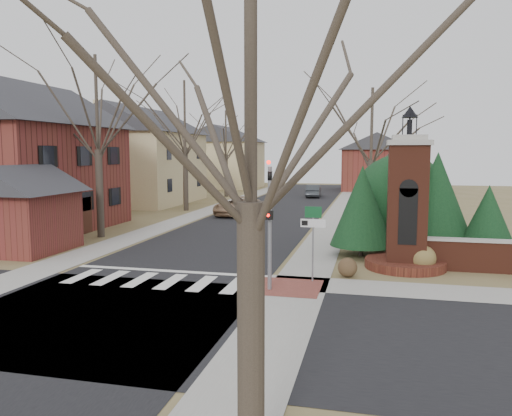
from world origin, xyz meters
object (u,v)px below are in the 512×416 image
(traffic_signal_pole, at_px, (270,215))
(sign_post, at_px, (313,229))
(pickup_truck, at_px, (237,206))
(brick_gate_monument, at_px, (407,215))
(distant_car, at_px, (313,191))

(traffic_signal_pole, height_order, sign_post, traffic_signal_pole)
(pickup_truck, bearing_deg, sign_post, -58.85)
(traffic_signal_pole, xyz_separation_m, pickup_truck, (-6.47, 19.48, -1.89))
(traffic_signal_pole, relative_size, pickup_truck, 0.90)
(brick_gate_monument, bearing_deg, sign_post, -138.58)
(brick_gate_monument, xyz_separation_m, distant_car, (-7.40, 31.50, -1.50))
(traffic_signal_pole, bearing_deg, sign_post, 47.57)
(traffic_signal_pole, distance_m, pickup_truck, 20.61)
(pickup_truck, bearing_deg, traffic_signal_pole, -63.73)
(sign_post, xyz_separation_m, brick_gate_monument, (3.41, 3.01, 0.22))
(traffic_signal_pole, height_order, pickup_truck, traffic_signal_pole)
(sign_post, bearing_deg, distant_car, 96.60)
(brick_gate_monument, distance_m, distant_car, 32.39)
(sign_post, height_order, brick_gate_monument, brick_gate_monument)
(distant_car, bearing_deg, sign_post, 92.85)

